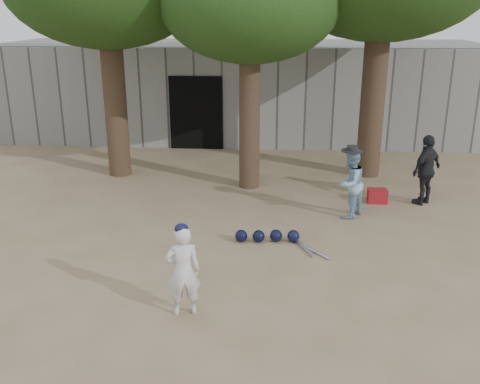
# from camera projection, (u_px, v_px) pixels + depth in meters

# --- Properties ---
(ground) EXTENTS (70.00, 70.00, 0.00)m
(ground) POSITION_uv_depth(u_px,v_px,m) (201.00, 263.00, 9.03)
(ground) COLOR #937C5E
(ground) RESTS_ON ground
(boy_player) EXTENTS (0.55, 0.43, 1.33)m
(boy_player) POSITION_uv_depth(u_px,v_px,m) (183.00, 271.00, 7.34)
(boy_player) COLOR silver
(boy_player) RESTS_ON ground
(spectator_blue) EXTENTS (0.84, 0.88, 1.43)m
(spectator_blue) POSITION_uv_depth(u_px,v_px,m) (350.00, 184.00, 10.84)
(spectator_blue) COLOR #81ABC7
(spectator_blue) RESTS_ON ground
(spectator_dark) EXTENTS (0.92, 0.89, 1.55)m
(spectator_dark) POSITION_uv_depth(u_px,v_px,m) (426.00, 170.00, 11.57)
(spectator_dark) COLOR black
(spectator_dark) RESTS_ON ground
(red_bag) EXTENTS (0.43, 0.33, 0.30)m
(red_bag) POSITION_uv_depth(u_px,v_px,m) (377.00, 196.00, 11.83)
(red_bag) COLOR #A5162F
(red_bag) RESTS_ON ground
(back_building) EXTENTS (16.00, 5.24, 3.00)m
(back_building) POSITION_uv_depth(u_px,v_px,m) (241.00, 88.00, 18.29)
(back_building) COLOR gray
(back_building) RESTS_ON ground
(helmet_row) EXTENTS (1.19, 0.29, 0.23)m
(helmet_row) POSITION_uv_depth(u_px,v_px,m) (267.00, 236.00, 9.84)
(helmet_row) COLOR black
(helmet_row) RESTS_ON ground
(bat_pile) EXTENTS (0.60, 0.75, 0.06)m
(bat_pile) POSITION_uv_depth(u_px,v_px,m) (310.00, 250.00, 9.46)
(bat_pile) COLOR silver
(bat_pile) RESTS_ON ground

